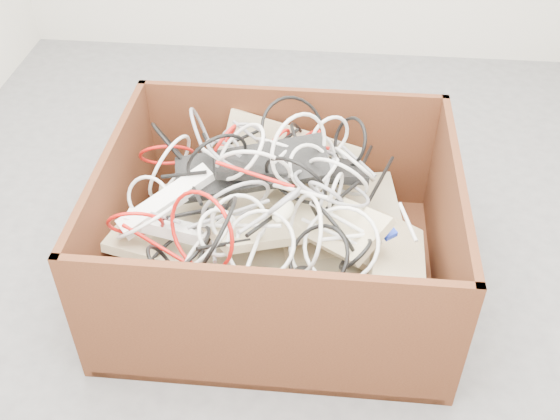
# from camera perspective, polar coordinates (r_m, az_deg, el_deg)

# --- Properties ---
(ground) EXTENTS (3.00, 3.00, 0.00)m
(ground) POSITION_cam_1_polar(r_m,az_deg,el_deg) (2.46, 0.25, -2.50)
(ground) COLOR #515153
(ground) RESTS_ON ground
(cardboard_box) EXTENTS (1.09, 0.91, 0.50)m
(cardboard_box) POSITION_cam_1_polar(r_m,az_deg,el_deg) (2.22, -0.43, -3.56)
(cardboard_box) COLOR #3D1C0F
(cardboard_box) RESTS_ON ground
(keyboard_pile) EXTENTS (1.02, 0.86, 0.39)m
(keyboard_pile) POSITION_cam_1_polar(r_m,az_deg,el_deg) (2.14, 0.92, -0.36)
(keyboard_pile) COLOR beige
(keyboard_pile) RESTS_ON cardboard_box
(mice_scatter) EXTENTS (0.57, 0.67, 0.18)m
(mice_scatter) POSITION_cam_1_polar(r_m,az_deg,el_deg) (2.05, -1.24, 0.25)
(mice_scatter) COLOR #BDB898
(mice_scatter) RESTS_ON keyboard_pile
(power_strip_left) EXTENTS (0.28, 0.26, 0.13)m
(power_strip_left) POSITION_cam_1_polar(r_m,az_deg,el_deg) (2.07, -9.76, 0.78)
(power_strip_left) COLOR white
(power_strip_left) RESTS_ON keyboard_pile
(power_strip_right) EXTENTS (0.29, 0.08, 0.09)m
(power_strip_right) POSITION_cam_1_polar(r_m,az_deg,el_deg) (2.05, -9.36, -1.61)
(power_strip_right) COLOR white
(power_strip_right) RESTS_ON keyboard_pile
(vga_plug) EXTENTS (0.06, 0.06, 0.03)m
(vga_plug) POSITION_cam_1_polar(r_m,az_deg,el_deg) (1.96, 9.26, -1.86)
(vga_plug) COLOR #0C26C2
(vga_plug) RESTS_ON keyboard_pile
(cable_tangle) EXTENTS (0.95, 0.84, 0.44)m
(cable_tangle) POSITION_cam_1_polar(r_m,az_deg,el_deg) (2.06, -1.83, 2.16)
(cable_tangle) COLOR gray
(cable_tangle) RESTS_ON keyboard_pile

